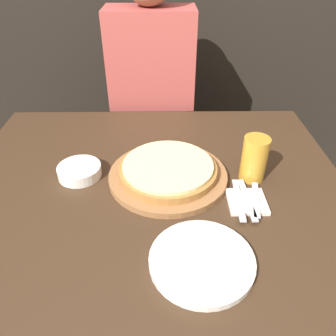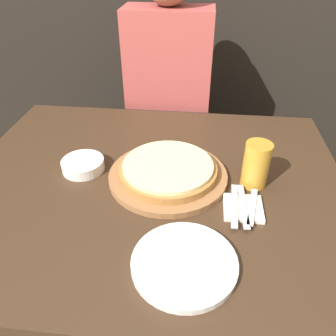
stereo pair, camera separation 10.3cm
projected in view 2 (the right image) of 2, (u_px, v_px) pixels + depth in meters
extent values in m
plane|color=#756047|center=(156.00, 308.00, 1.46)|extent=(12.00, 12.00, 0.00)
cube|color=#3D2819|center=(154.00, 255.00, 1.25)|extent=(1.24, 1.02, 0.72)
cylinder|color=#99663D|center=(168.00, 176.00, 1.05)|extent=(0.38, 0.38, 0.02)
cylinder|color=#A87038|center=(168.00, 170.00, 1.04)|extent=(0.31, 0.31, 0.02)
cylinder|color=beige|center=(168.00, 165.00, 1.03)|extent=(0.29, 0.29, 0.01)
cylinder|color=gold|center=(256.00, 165.00, 0.99)|extent=(0.08, 0.08, 0.14)
cylinder|color=white|center=(259.00, 147.00, 0.95)|extent=(0.08, 0.08, 0.02)
cylinder|color=white|center=(184.00, 263.00, 0.77)|extent=(0.25, 0.25, 0.02)
cylinder|color=white|center=(83.00, 165.00, 1.08)|extent=(0.14, 0.14, 0.04)
cube|color=white|center=(243.00, 208.00, 0.93)|extent=(0.11, 0.11, 0.01)
cube|color=silver|center=(234.00, 205.00, 0.93)|extent=(0.03, 0.18, 0.00)
cube|color=silver|center=(243.00, 206.00, 0.92)|extent=(0.02, 0.18, 0.00)
cube|color=silver|center=(252.00, 206.00, 0.92)|extent=(0.05, 0.16, 0.00)
cube|color=#33333D|center=(168.00, 162.00, 1.79)|extent=(0.31, 0.20, 0.70)
cube|color=#B74C47|center=(169.00, 58.00, 1.46)|extent=(0.38, 0.20, 0.42)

